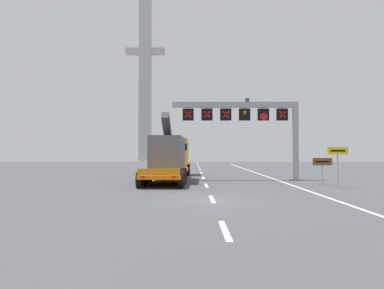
# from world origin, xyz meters

# --- Properties ---
(ground) EXTENTS (112.00, 112.00, 0.00)m
(ground) POSITION_xyz_m (0.00, 0.00, 0.00)
(ground) COLOR #4C4C51
(lane_markings) EXTENTS (0.20, 60.48, 0.01)m
(lane_markings) POSITION_xyz_m (0.17, 22.94, 0.01)
(lane_markings) COLOR silver
(lane_markings) RESTS_ON ground
(edge_line_right) EXTENTS (0.20, 63.00, 0.01)m
(edge_line_right) POSITION_xyz_m (6.20, 12.00, 0.01)
(edge_line_right) COLOR silver
(edge_line_right) RESTS_ON ground
(overhead_lane_gantry) EXTENTS (10.63, 0.90, 6.78)m
(overhead_lane_gantry) POSITION_xyz_m (3.97, 11.05, 5.22)
(overhead_lane_gantry) COLOR #9EA0A5
(overhead_lane_gantry) RESTS_ON ground
(heavy_haul_truck_orange) EXTENTS (3.39, 14.13, 5.30)m
(heavy_haul_truck_orange) POSITION_xyz_m (-2.67, 12.63, 1.99)
(heavy_haul_truck_orange) COLOR orange
(heavy_haul_truck_orange) RESTS_ON ground
(exit_sign_yellow) EXTENTS (1.35, 0.15, 2.68)m
(exit_sign_yellow) POSITION_xyz_m (8.68, 5.39, 2.00)
(exit_sign_yellow) COLOR #9EA0A5
(exit_sign_yellow) RESTS_ON ground
(tourist_info_sign_brown) EXTENTS (1.39, 0.15, 1.92)m
(tourist_info_sign_brown) POSITION_xyz_m (8.44, 7.30, 1.45)
(tourist_info_sign_brown) COLOR #9EA0A5
(tourist_info_sign_brown) RESTS_ON ground
(bridge_pylon_distant) EXTENTS (9.00, 2.00, 41.16)m
(bridge_pylon_distant) POSITION_xyz_m (-11.71, 59.88, 20.98)
(bridge_pylon_distant) COLOR #B7B7B2
(bridge_pylon_distant) RESTS_ON ground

